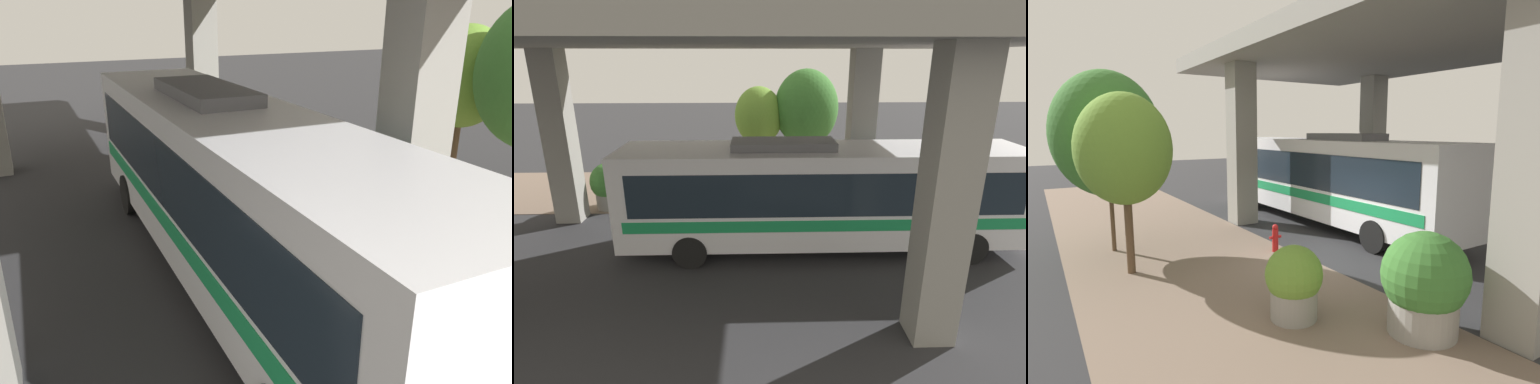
{
  "view_description": "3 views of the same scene",
  "coord_description": "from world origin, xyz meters",
  "views": [
    {
      "loc": [
        6.47,
        11.79,
        4.98
      ],
      "look_at": [
        1.77,
        1.79,
        0.87
      ],
      "focal_mm": 35.0,
      "sensor_mm": 36.0,
      "label": 1
    },
    {
      "loc": [
        14.84,
        1.68,
        5.89
      ],
      "look_at": [
        0.0,
        2.13,
        0.85
      ],
      "focal_mm": 28.0,
      "sensor_mm": 36.0,
      "label": 2
    },
    {
      "loc": [
        -6.46,
        -8.7,
        3.65
      ],
      "look_at": [
        -0.29,
        1.06,
        1.86
      ],
      "focal_mm": 28.0,
      "sensor_mm": 36.0,
      "label": 3
    }
  ],
  "objects": [
    {
      "name": "street_tree_near",
      "position": [
        -4.52,
        1.73,
        3.18
      ],
      "size": [
        2.31,
        2.31,
        4.58
      ],
      "color": "brown",
      "rests_on": "ground"
    },
    {
      "name": "overpass",
      "position": [
        4.0,
        0.0,
        5.93
      ],
      "size": [
        9.4,
        18.81,
        6.77
      ],
      "color": "gray",
      "rests_on": "ground"
    },
    {
      "name": "street_tree_far",
      "position": [
        -4.56,
        4.01,
        3.54
      ],
      "size": [
        3.05,
        3.05,
        5.38
      ],
      "color": "brown",
      "rests_on": "ground"
    },
    {
      "name": "planter_middle",
      "position": [
        -0.73,
        -4.32,
        0.95
      ],
      "size": [
        1.55,
        1.55,
        1.89
      ],
      "color": "gray",
      "rests_on": "ground"
    },
    {
      "name": "fire_hydrant",
      "position": [
        -0.44,
        1.31,
        0.44
      ],
      "size": [
        0.39,
        0.19,
        0.86
      ],
      "color": "#B21919",
      "rests_on": "ground"
    },
    {
      "name": "sidewalk_strip",
      "position": [
        -3.0,
        0.0,
        0.01
      ],
      "size": [
        6.0,
        40.0,
        0.02
      ],
      "color": "#7A6656",
      "rests_on": "ground"
    },
    {
      "name": "planter_front",
      "position": [
        -2.38,
        -2.61,
        0.75
      ],
      "size": [
        1.13,
        1.13,
        1.48
      ],
      "color": "gray",
      "rests_on": "ground"
    },
    {
      "name": "bus",
      "position": [
        3.19,
        3.65,
        1.92
      ],
      "size": [
        2.6,
        12.27,
        3.54
      ],
      "color": "silver",
      "rests_on": "ground"
    },
    {
      "name": "ground_plane",
      "position": [
        0.0,
        0.0,
        0.0
      ],
      "size": [
        80.0,
        80.0,
        0.0
      ],
      "primitive_type": "plane",
      "color": "#2D2D30",
      "rests_on": "ground"
    }
  ]
}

